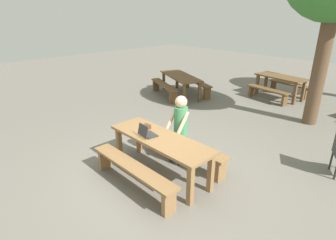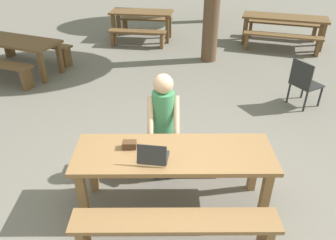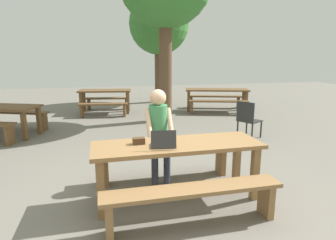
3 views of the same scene
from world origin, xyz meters
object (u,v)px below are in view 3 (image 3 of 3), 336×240
person_seated (159,129)px  plastic_chair (248,119)px  picnic_table_front (177,152)px  tree_right (159,25)px  laptop (163,143)px  picnic_table_mid (217,92)px  picnic_table_rear (105,94)px  small_pouch (139,141)px

person_seated → plastic_chair: (2.44, 1.78, -0.36)m
picnic_table_front → tree_right: bearing=79.7°
picnic_table_front → laptop: bearing=-148.0°
picnic_table_mid → picnic_table_front: bearing=-100.2°
picnic_table_rear → plastic_chair: bearing=-43.3°
plastic_chair → tree_right: bearing=-20.9°
picnic_table_front → plastic_chair: plastic_chair is taller
laptop → picnic_table_rear: (-0.54, 6.41, -0.18)m
plastic_chair → tree_right: 6.41m
picnic_table_front → picnic_table_mid: (3.00, 5.76, -0.01)m
picnic_table_front → laptop: size_ratio=6.43×
laptop → plastic_chair: laptop is taller
plastic_chair → laptop: bearing=105.7°
laptop → plastic_chair: (2.54, 2.53, -0.37)m
small_pouch → picnic_table_rear: 6.20m
picnic_table_rear → small_pouch: bearing=-79.3°
person_seated → tree_right: (1.61, 7.58, 2.25)m
person_seated → picnic_table_mid: (3.11, 5.15, -0.17)m
laptop → picnic_table_front: bearing=-139.8°
picnic_table_mid → small_pouch: bearing=-104.2°
picnic_table_rear → tree_right: size_ratio=0.41×
small_pouch → tree_right: (1.97, 8.11, 2.25)m
picnic_table_front → picnic_table_rear: (-0.75, 6.28, -0.01)m
small_pouch → plastic_chair: bearing=39.5°
plastic_chair → picnic_table_rear: bearing=9.3°
picnic_table_front → person_seated: (-0.12, 0.61, 0.16)m
person_seated → laptop: bearing=-97.7°
small_pouch → picnic_table_rear: bearing=92.5°
small_pouch → picnic_table_mid: (3.48, 5.68, -0.16)m
picnic_table_front → plastic_chair: (2.33, 2.39, -0.20)m
laptop → picnic_table_mid: size_ratio=0.15×
picnic_table_front → tree_right: 8.67m
plastic_chair → person_seated: bearing=97.0°
picnic_table_mid → person_seated: bearing=-103.9°
person_seated → small_pouch: bearing=-124.7°
picnic_table_front → plastic_chair: bearing=45.8°
person_seated → plastic_chair: bearing=36.1°
small_pouch → tree_right: tree_right is taller
laptop → picnic_table_mid: 6.72m
laptop → person_seated: person_seated is taller
laptop → plastic_chair: size_ratio=0.39×
picnic_table_front → small_pouch: 0.51m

